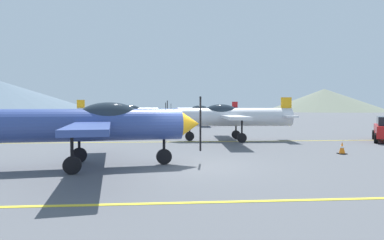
# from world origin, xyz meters

# --- Properties ---
(ground_plane) EXTENTS (400.00, 400.00, 0.00)m
(ground_plane) POSITION_xyz_m (0.00, 0.00, 0.00)
(ground_plane) COLOR #54565B
(apron_line_near) EXTENTS (80.00, 0.16, 0.01)m
(apron_line_near) POSITION_xyz_m (0.00, -4.87, 0.01)
(apron_line_near) COLOR yellow
(apron_line_near) RESTS_ON ground_plane
(apron_line_far) EXTENTS (80.00, 0.16, 0.01)m
(apron_line_far) POSITION_xyz_m (0.00, 8.78, 0.01)
(apron_line_far) COLOR yellow
(apron_line_far) RESTS_ON ground_plane
(airplane_near) EXTENTS (8.44, 9.66, 2.89)m
(airplane_near) POSITION_xyz_m (-3.79, 0.02, 1.63)
(airplane_near) COLOR #33478C
(airplane_near) RESTS_ON ground_plane
(airplane_mid) EXTENTS (8.38, 9.65, 2.89)m
(airplane_mid) POSITION_xyz_m (3.30, 9.25, 1.63)
(airplane_mid) COLOR silver
(airplane_mid) RESTS_ON ground_plane
(airplane_far) EXTENTS (8.45, 9.61, 2.89)m
(airplane_far) POSITION_xyz_m (-5.07, 19.22, 1.63)
(airplane_far) COLOR silver
(airplane_far) RESTS_ON ground_plane
(airplane_back) EXTENTS (8.39, 9.65, 2.89)m
(airplane_back) POSITION_xyz_m (3.87, 28.38, 1.63)
(airplane_back) COLOR #33478C
(airplane_back) RESTS_ON ground_plane
(traffic_cone_side) EXTENTS (0.36, 0.36, 0.59)m
(traffic_cone_side) POSITION_xyz_m (7.38, 2.64, 0.29)
(traffic_cone_side) COLOR black
(traffic_cone_side) RESTS_ON ground_plane
(hill_centerleft) EXTENTS (55.85, 55.85, 10.63)m
(hill_centerleft) POSITION_xyz_m (73.22, 138.04, 5.32)
(hill_centerleft) COLOR slate
(hill_centerleft) RESTS_ON ground_plane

